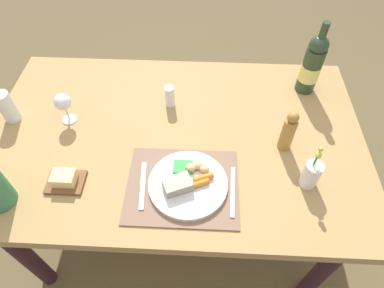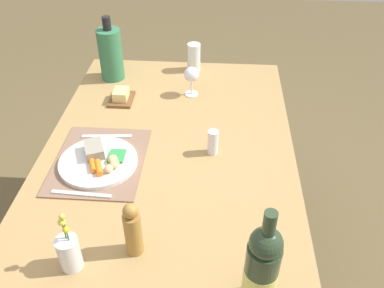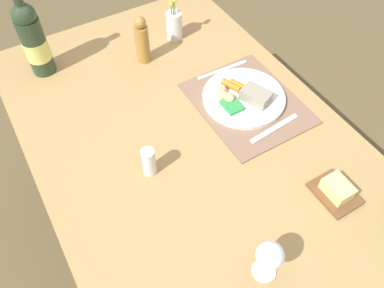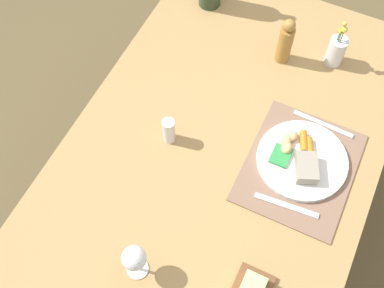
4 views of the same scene
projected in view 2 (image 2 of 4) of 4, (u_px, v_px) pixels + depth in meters
The scene contains 14 objects.
ground_plane at pixel (173, 276), 1.96m from camera, with size 8.00×8.00×0.00m, color brown.
dining_table at pixel (168, 174), 1.56m from camera, with size 1.50×0.94×0.75m.
placemat at pixel (100, 161), 1.47m from camera, with size 0.39×0.32×0.01m, color #866650.
dinner_plate at pixel (99, 160), 1.45m from camera, with size 0.28×0.28×0.05m.
fork at pixel (107, 136), 1.58m from camera, with size 0.02×0.19×0.01m, color silver.
knife at pixel (81, 194), 1.33m from camera, with size 0.01×0.20×0.01m, color silver.
water_tumbler at pixel (194, 59), 1.99m from camera, with size 0.06×0.06×0.14m.
cooler_bottle at pixel (111, 54), 1.89m from camera, with size 0.11×0.11×0.30m.
flower_vase at pixel (69, 252), 1.09m from camera, with size 0.06×0.06×0.20m.
wine_glass at pixel (191, 75), 1.78m from camera, with size 0.07×0.07×0.13m.
pepper_mill at pixel (133, 230), 1.12m from camera, with size 0.05×0.05×0.18m.
wine_bottle at pixel (261, 269), 0.96m from camera, with size 0.08×0.08×0.33m.
salt_shaker at pixel (213, 142), 1.49m from camera, with size 0.04×0.04×0.10m, color white.
butter_dish at pixel (121, 96), 1.79m from camera, with size 0.13×0.10×0.05m.
Camera 2 is at (1.14, 0.17, 1.71)m, focal length 38.34 mm.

